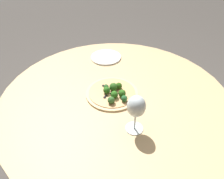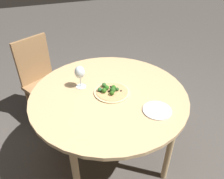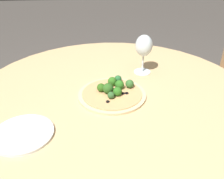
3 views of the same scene
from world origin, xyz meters
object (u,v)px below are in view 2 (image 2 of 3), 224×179
at_px(chair, 43,79).
at_px(pizza, 111,91).
at_px(wine_glass, 80,73).
at_px(plate_near, 157,110).

height_order(chair, pizza, chair).
xyz_separation_m(chair, pizza, (-0.83, -0.48, 0.28)).
bearing_deg(chair, wine_glass, -96.40).
bearing_deg(chair, pizza, -89.12).
bearing_deg(wine_glass, plate_near, -138.27).
height_order(chair, plate_near, chair).
xyz_separation_m(wine_glass, plate_near, (-0.47, -0.42, -0.13)).
bearing_deg(chair, plate_near, -87.43).
bearing_deg(pizza, plate_near, -144.41).
relative_size(chair, plate_near, 4.61).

